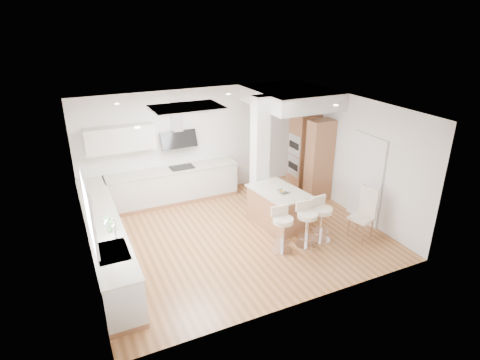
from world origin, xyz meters
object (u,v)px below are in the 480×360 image
bar_stool_c (321,217)px  dining_chair (365,211)px  peninsula (278,207)px  bar_stool_b (307,222)px  bar_stool_a (282,227)px

bar_stool_c → dining_chair: dining_chair is taller
dining_chair → bar_stool_c: bearing=149.1°
peninsula → bar_stool_b: size_ratio=1.54×
dining_chair → bar_stool_b: bearing=155.4°
peninsula → bar_stool_a: 1.14m
bar_stool_c → dining_chair: size_ratio=0.86×
bar_stool_c → peninsula: bearing=111.0°
bar_stool_a → dining_chair: bearing=-5.0°
bar_stool_a → bar_stool_b: bearing=-1.7°
bar_stool_a → bar_stool_c: bar_stool_c is taller
peninsula → dining_chair: (1.41, -1.25, 0.18)m
bar_stool_a → dining_chair: (1.90, -0.23, 0.07)m
peninsula → bar_stool_a: size_ratio=1.55×
bar_stool_a → bar_stool_c: size_ratio=0.98×
bar_stool_a → bar_stool_b: (0.56, -0.04, 0.00)m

